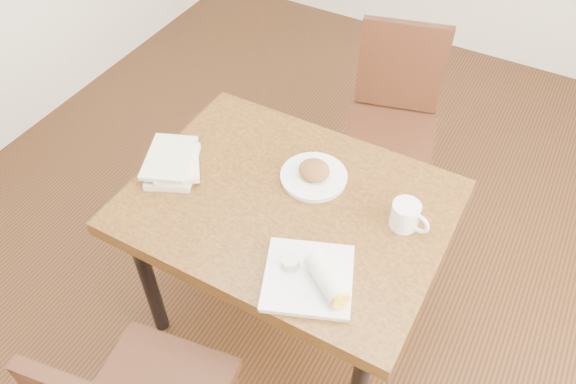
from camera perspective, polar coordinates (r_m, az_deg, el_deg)
The scene contains 7 objects.
ground at distance 2.61m, azimuth -0.00°, elevation -12.16°, with size 4.00×5.00×0.01m, color #472814.
table at distance 2.06m, azimuth -0.00°, elevation -2.57°, with size 1.12×0.85×0.75m.
chair_far at distance 2.74m, azimuth 10.66°, elevation 8.08°, with size 0.51×0.51×0.95m.
plate_scone at distance 2.06m, azimuth 2.65°, elevation 1.80°, with size 0.25×0.25×0.08m.
coffee_mug at distance 1.93m, azimuth 11.93°, elevation -2.33°, with size 0.14×0.10×0.10m.
plate_burrito at distance 1.76m, azimuth 2.63°, elevation -8.70°, with size 0.36×0.36×0.09m.
book_stack at distance 2.14m, azimuth -11.59°, elevation 2.99°, with size 0.28×0.30×0.07m.
Camera 1 is at (0.65, -1.17, 2.23)m, focal length 35.00 mm.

